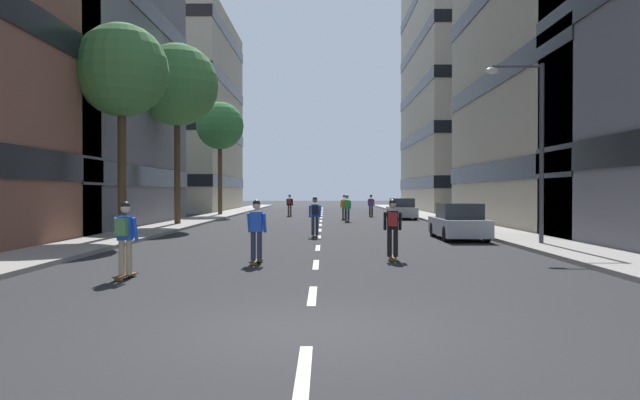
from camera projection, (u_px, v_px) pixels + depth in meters
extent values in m
plane|color=#28282B|center=(321.00, 222.00, 40.15)|extent=(188.02, 188.02, 0.00)
cube|color=#9E9991|center=(205.00, 218.00, 44.12)|extent=(2.62, 86.18, 0.14)
cube|color=#9E9991|center=(438.00, 219.00, 44.00)|extent=(2.62, 86.18, 0.14)
cube|color=silver|center=(304.00, 371.00, 6.81)|extent=(0.16, 2.20, 0.01)
cube|color=silver|center=(312.00, 295.00, 11.81)|extent=(0.16, 2.20, 0.01)
cube|color=silver|center=(316.00, 264.00, 16.81)|extent=(0.16, 2.20, 0.01)
cube|color=silver|center=(318.00, 248.00, 21.81)|extent=(0.16, 2.20, 0.01)
cube|color=silver|center=(319.00, 237.00, 26.81)|extent=(0.16, 2.20, 0.01)
cube|color=silver|center=(320.00, 230.00, 31.81)|extent=(0.16, 2.20, 0.01)
cube|color=silver|center=(320.00, 225.00, 36.81)|extent=(0.16, 2.20, 0.01)
cube|color=silver|center=(321.00, 221.00, 41.81)|extent=(0.16, 2.20, 0.01)
cube|color=silver|center=(321.00, 218.00, 46.81)|extent=(0.16, 2.20, 0.01)
cube|color=silver|center=(322.00, 215.00, 51.81)|extent=(0.16, 2.20, 0.01)
cube|color=silver|center=(322.00, 213.00, 56.81)|extent=(0.16, 2.20, 0.01)
cube|color=silver|center=(322.00, 211.00, 61.81)|extent=(0.16, 2.20, 0.01)
cube|color=silver|center=(322.00, 210.00, 66.81)|extent=(0.16, 2.20, 0.01)
cube|color=silver|center=(322.00, 209.00, 71.81)|extent=(0.16, 2.20, 0.01)
cube|color=silver|center=(322.00, 208.00, 76.81)|extent=(0.16, 2.20, 0.01)
cube|color=slate|center=(40.00, 59.00, 34.51)|extent=(12.16, 18.85, 18.94)
cube|color=black|center=(41.00, 177.00, 34.60)|extent=(12.28, 18.97, 1.10)
cube|color=black|center=(41.00, 93.00, 34.54)|extent=(12.28, 18.97, 1.10)
cube|color=black|center=(40.00, 9.00, 34.47)|extent=(12.28, 18.97, 1.10)
cube|color=#B2A893|center=(172.00, 115.00, 64.31)|extent=(12.16, 20.12, 20.06)
cube|color=black|center=(172.00, 182.00, 64.40)|extent=(12.28, 20.24, 1.10)
cube|color=black|center=(172.00, 134.00, 64.33)|extent=(12.28, 20.24, 1.10)
cube|color=black|center=(172.00, 86.00, 64.27)|extent=(12.28, 20.24, 1.10)
cube|color=black|center=(172.00, 38.00, 64.20)|extent=(12.28, 20.24, 1.10)
cube|color=#B2A893|center=(602.00, 41.00, 34.27)|extent=(12.16, 22.14, 20.83)
cube|color=black|center=(601.00, 172.00, 34.37)|extent=(12.28, 22.26, 1.10)
cube|color=black|center=(602.00, 79.00, 34.30)|extent=(12.28, 22.26, 1.10)
cube|color=#BCB29E|center=(473.00, 52.00, 63.99)|extent=(12.16, 22.98, 33.28)
cube|color=black|center=(473.00, 184.00, 64.18)|extent=(12.28, 23.10, 1.10)
cube|color=black|center=(473.00, 138.00, 64.12)|extent=(12.28, 23.10, 1.10)
cube|color=black|center=(473.00, 93.00, 64.05)|extent=(12.28, 23.10, 1.10)
cube|color=black|center=(473.00, 47.00, 63.99)|extent=(12.28, 23.10, 1.10)
cube|color=black|center=(473.00, 1.00, 63.92)|extent=(12.28, 23.10, 1.10)
cube|color=#B2B7BF|center=(402.00, 212.00, 44.67)|extent=(1.80, 4.40, 0.70)
cube|color=#2D3338|center=(402.00, 203.00, 44.51)|extent=(1.60, 2.10, 0.64)
cylinder|color=black|center=(389.00, 214.00, 46.12)|extent=(0.22, 0.64, 0.64)
cylinder|color=black|center=(410.00, 214.00, 46.11)|extent=(0.22, 0.64, 0.64)
cylinder|color=black|center=(393.00, 215.00, 43.22)|extent=(0.22, 0.64, 0.64)
cylinder|color=black|center=(416.00, 215.00, 43.21)|extent=(0.22, 0.64, 0.64)
cube|color=#B2B7BF|center=(459.00, 227.00, 25.73)|extent=(1.80, 4.40, 0.70)
cube|color=#2D3338|center=(459.00, 211.00, 25.57)|extent=(1.60, 2.10, 0.64)
cylinder|color=black|center=(433.00, 230.00, 27.18)|extent=(0.22, 0.64, 0.64)
cylinder|color=black|center=(469.00, 230.00, 27.17)|extent=(0.22, 0.64, 0.64)
cylinder|color=black|center=(446.00, 234.00, 24.28)|extent=(0.22, 0.64, 0.64)
cylinder|color=black|center=(487.00, 234.00, 24.27)|extent=(0.22, 0.64, 0.64)
cylinder|color=#4C3823|center=(220.00, 178.00, 50.56)|extent=(0.36, 0.36, 5.94)
sphere|color=#387A3D|center=(220.00, 126.00, 50.50)|extent=(3.91, 3.91, 3.91)
cylinder|color=#4C3823|center=(177.00, 169.00, 35.87)|extent=(0.36, 0.36, 6.43)
sphere|color=#478442|center=(177.00, 85.00, 35.80)|extent=(4.80, 4.80, 4.80)
cylinder|color=#4C3823|center=(122.00, 169.00, 26.07)|extent=(0.36, 0.36, 5.64)
sphere|color=#478442|center=(122.00, 70.00, 26.01)|extent=(3.96, 3.96, 3.96)
cylinder|color=#3F3F44|center=(542.00, 153.00, 22.23)|extent=(0.16, 0.16, 6.50)
cylinder|color=#3F3F44|center=(517.00, 66.00, 22.19)|extent=(1.80, 0.10, 0.10)
ellipsoid|color=silver|center=(492.00, 71.00, 22.20)|extent=(0.50, 0.30, 0.24)
cube|color=brown|center=(371.00, 216.00, 48.99)|extent=(0.39, 0.92, 0.02)
cylinder|color=#D8BF4C|center=(372.00, 216.00, 49.31)|extent=(0.19, 0.11, 0.07)
cylinder|color=#D8BF4C|center=(370.00, 216.00, 48.68)|extent=(0.19, 0.11, 0.07)
cylinder|color=black|center=(370.00, 210.00, 49.01)|extent=(0.17, 0.17, 0.80)
cylinder|color=black|center=(372.00, 210.00, 48.97)|extent=(0.17, 0.17, 0.80)
cube|color=blue|center=(371.00, 202.00, 48.98)|extent=(0.36, 0.27, 0.55)
cylinder|color=blue|center=(368.00, 202.00, 49.08)|extent=(0.14, 0.24, 0.55)
cylinder|color=blue|center=(374.00, 202.00, 48.98)|extent=(0.14, 0.24, 0.55)
sphere|color=#997051|center=(371.00, 196.00, 48.99)|extent=(0.22, 0.22, 0.22)
sphere|color=black|center=(371.00, 196.00, 48.99)|extent=(0.21, 0.21, 0.21)
cube|color=#A52626|center=(371.00, 202.00, 48.80)|extent=(0.29, 0.21, 0.40)
cube|color=brown|center=(344.00, 219.00, 43.71)|extent=(0.39, 0.92, 0.02)
cylinder|color=#D8BF4C|center=(343.00, 219.00, 44.03)|extent=(0.19, 0.11, 0.07)
cylinder|color=#D8BF4C|center=(345.00, 219.00, 43.40)|extent=(0.19, 0.11, 0.07)
cylinder|color=#594C47|center=(343.00, 213.00, 43.69)|extent=(0.17, 0.17, 0.80)
cylinder|color=#594C47|center=(346.00, 213.00, 43.73)|extent=(0.17, 0.17, 0.80)
cube|color=orange|center=(344.00, 203.00, 43.70)|extent=(0.36, 0.27, 0.55)
cylinder|color=orange|center=(341.00, 204.00, 43.70)|extent=(0.14, 0.24, 0.55)
cylinder|color=orange|center=(347.00, 204.00, 43.80)|extent=(0.14, 0.24, 0.55)
sphere|color=beige|center=(344.00, 197.00, 43.71)|extent=(0.22, 0.22, 0.22)
sphere|color=black|center=(344.00, 196.00, 43.71)|extent=(0.21, 0.21, 0.21)
cube|color=brown|center=(290.00, 215.00, 49.42)|extent=(0.34, 0.92, 0.02)
cylinder|color=#D8BF4C|center=(290.00, 216.00, 49.74)|extent=(0.19, 0.10, 0.07)
cylinder|color=#D8BF4C|center=(289.00, 216.00, 49.11)|extent=(0.19, 0.10, 0.07)
cylinder|color=#594C47|center=(289.00, 210.00, 49.43)|extent=(0.16, 0.16, 0.80)
cylinder|color=#594C47|center=(291.00, 210.00, 49.40)|extent=(0.16, 0.16, 0.80)
cube|color=black|center=(290.00, 202.00, 49.41)|extent=(0.35, 0.25, 0.55)
cylinder|color=black|center=(287.00, 202.00, 49.50)|extent=(0.13, 0.24, 0.55)
cylinder|color=black|center=(292.00, 202.00, 49.42)|extent=(0.13, 0.24, 0.55)
sphere|color=beige|center=(290.00, 196.00, 49.42)|extent=(0.22, 0.22, 0.22)
sphere|color=black|center=(290.00, 196.00, 49.42)|extent=(0.21, 0.21, 0.21)
cube|color=#A52626|center=(289.00, 202.00, 49.23)|extent=(0.28, 0.20, 0.40)
cube|color=brown|center=(347.00, 221.00, 40.50)|extent=(0.25, 0.91, 0.02)
cylinder|color=#D8BF4C|center=(347.00, 221.00, 40.82)|extent=(0.18, 0.08, 0.07)
cylinder|color=#D8BF4C|center=(348.00, 222.00, 40.18)|extent=(0.18, 0.08, 0.07)
cylinder|color=#2D334C|center=(346.00, 214.00, 40.49)|extent=(0.15, 0.15, 0.80)
cylinder|color=#2D334C|center=(349.00, 214.00, 40.50)|extent=(0.15, 0.15, 0.80)
cube|color=green|center=(347.00, 204.00, 40.49)|extent=(0.33, 0.22, 0.55)
cylinder|color=green|center=(344.00, 205.00, 40.53)|extent=(0.10, 0.23, 0.55)
cylinder|color=green|center=(350.00, 205.00, 40.55)|extent=(0.10, 0.23, 0.55)
sphere|color=beige|center=(347.00, 197.00, 40.50)|extent=(0.22, 0.22, 0.22)
sphere|color=black|center=(347.00, 197.00, 40.50)|extent=(0.21, 0.21, 0.21)
cube|color=brown|center=(393.00, 257.00, 17.98)|extent=(0.27, 0.91, 0.02)
cylinder|color=#D8BF4C|center=(392.00, 257.00, 18.30)|extent=(0.19, 0.08, 0.07)
cylinder|color=#D8BF4C|center=(393.00, 260.00, 17.66)|extent=(0.19, 0.08, 0.07)
cylinder|color=black|center=(389.00, 243.00, 17.98)|extent=(0.15, 0.15, 0.80)
cylinder|color=black|center=(396.00, 243.00, 17.97)|extent=(0.15, 0.15, 0.80)
cube|color=black|center=(393.00, 220.00, 17.97)|extent=(0.33, 0.22, 0.55)
cylinder|color=black|center=(385.00, 221.00, 18.03)|extent=(0.11, 0.24, 0.55)
cylinder|color=black|center=(400.00, 221.00, 18.00)|extent=(0.11, 0.24, 0.55)
sphere|color=tan|center=(393.00, 205.00, 17.98)|extent=(0.22, 0.22, 0.22)
sphere|color=black|center=(393.00, 203.00, 17.98)|extent=(0.21, 0.21, 0.21)
cube|color=#A52626|center=(393.00, 219.00, 17.79)|extent=(0.27, 0.18, 0.40)
cube|color=brown|center=(256.00, 261.00, 17.01)|extent=(0.34, 0.92, 0.02)
cylinder|color=#D8BF4C|center=(259.00, 261.00, 17.33)|extent=(0.19, 0.10, 0.07)
cylinder|color=#D8BF4C|center=(253.00, 264.00, 16.69)|extent=(0.19, 0.10, 0.07)
cylinder|color=#2D334C|center=(253.00, 246.00, 17.02)|extent=(0.16, 0.16, 0.80)
cylinder|color=#2D334C|center=(260.00, 246.00, 16.99)|extent=(0.16, 0.16, 0.80)
cube|color=blue|center=(256.00, 222.00, 16.99)|extent=(0.35, 0.25, 0.55)
cylinder|color=blue|center=(249.00, 223.00, 17.08)|extent=(0.12, 0.24, 0.55)
cylinder|color=blue|center=(264.00, 223.00, 17.01)|extent=(0.12, 0.24, 0.55)
sphere|color=beige|center=(257.00, 205.00, 17.01)|extent=(0.22, 0.22, 0.22)
sphere|color=black|center=(256.00, 203.00, 17.01)|extent=(0.21, 0.21, 0.21)
cube|color=brown|center=(315.00, 235.00, 26.95)|extent=(0.28, 0.91, 0.02)
cylinder|color=#D8BF4C|center=(314.00, 236.00, 27.27)|extent=(0.19, 0.09, 0.07)
cylinder|color=#D8BF4C|center=(316.00, 237.00, 26.64)|extent=(0.19, 0.09, 0.07)
cylinder|color=#2D334C|center=(313.00, 226.00, 26.94)|extent=(0.15, 0.15, 0.80)
cylinder|color=#2D334C|center=(317.00, 226.00, 26.96)|extent=(0.15, 0.15, 0.80)
cube|color=blue|center=(315.00, 211.00, 26.94)|extent=(0.34, 0.23, 0.55)
cylinder|color=blue|center=(310.00, 211.00, 26.97)|extent=(0.11, 0.24, 0.55)
cylinder|color=blue|center=(320.00, 211.00, 27.01)|extent=(0.11, 0.24, 0.55)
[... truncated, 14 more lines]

